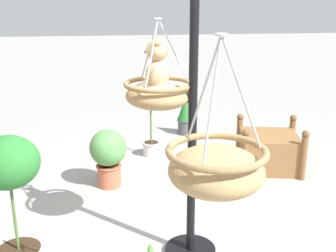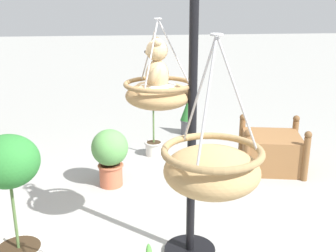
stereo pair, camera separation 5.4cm
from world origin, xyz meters
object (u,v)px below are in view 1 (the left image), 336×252
potted_plant_flowering_red (11,192)px  potted_plant_trailing_ivy (151,116)px  potted_plant_tall_leafy (185,115)px  hanging_basket_left_high (216,168)px  wooden_planter_box (269,150)px  potted_plant_fern_front (108,154)px  hanging_basket_with_teddy (159,93)px  teddy_bear (156,70)px  display_pole_central (191,180)px

potted_plant_flowering_red → potted_plant_trailing_ivy: (2.39, -1.28, -0.13)m
potted_plant_tall_leafy → potted_plant_trailing_ivy: bearing=144.1°
hanging_basket_left_high → potted_plant_trailing_ivy: size_ratio=0.85×
wooden_planter_box → potted_plant_tall_leafy: 1.71m
potted_plant_trailing_ivy → hanging_basket_left_high: bearing=-179.6°
potted_plant_fern_front → potted_plant_flowering_red: 1.67m
potted_plant_flowering_red → potted_plant_tall_leafy: size_ratio=1.91×
hanging_basket_left_high → potted_plant_flowering_red: (1.14, 1.31, -0.62)m
hanging_basket_with_teddy → potted_plant_flowering_red: size_ratio=0.61×
hanging_basket_with_teddy → potted_plant_trailing_ivy: 2.33m
hanging_basket_with_teddy → teddy_bear: hanging_basket_with_teddy is taller
potted_plant_flowering_red → potted_plant_trailing_ivy: bearing=-28.2°
hanging_basket_with_teddy → hanging_basket_left_high: 1.36m
display_pole_central → teddy_bear: bearing=61.1°
teddy_bear → potted_plant_trailing_ivy: bearing=-3.8°
hanging_basket_left_high → display_pole_central: bearing=-5.0°
hanging_basket_left_high → potted_plant_trailing_ivy: bearing=0.4°
teddy_bear → potted_plant_fern_front: 1.79m
display_pole_central → teddy_bear: (0.15, 0.27, 0.89)m
hanging_basket_with_teddy → display_pole_central: bearing=-121.0°
hanging_basket_left_high → wooden_planter_box: bearing=-26.3°
potted_plant_tall_leafy → potted_plant_flowering_red: bearing=149.6°
teddy_bear → potted_plant_tall_leafy: teddy_bear is taller
hanging_basket_with_teddy → potted_plant_flowering_red: hanging_basket_with_teddy is taller
display_pole_central → teddy_bear: display_pole_central is taller
display_pole_central → potted_plant_trailing_ivy: display_pole_central is taller
potted_plant_fern_front → potted_plant_flowering_red: (-1.48, 0.71, 0.30)m
hanging_basket_with_teddy → potted_plant_tall_leafy: (3.04, -0.74, -1.08)m
hanging_basket_with_teddy → hanging_basket_left_high: size_ratio=0.89×
teddy_bear → potted_plant_flowering_red: teddy_bear is taller
wooden_planter_box → potted_plant_trailing_ivy: 1.62m
teddy_bear → potted_plant_fern_front: (1.27, 0.43, -1.18)m
teddy_bear → potted_plant_flowering_red: (-0.21, 1.14, -0.88)m
hanging_basket_left_high → teddy_bear: bearing=7.1°
teddy_bear → potted_plant_trailing_ivy: 2.41m
potted_plant_tall_leafy → hanging_basket_with_teddy: bearing=166.2°
hanging_basket_with_teddy → teddy_bear: bearing=90.0°
display_pole_central → wooden_planter_box: size_ratio=2.53×
hanging_basket_with_teddy → potted_plant_fern_front: (1.27, 0.45, -0.99)m
hanging_basket_left_high → hanging_basket_with_teddy: bearing=6.1°
hanging_basket_left_high → potted_plant_fern_front: 2.84m
teddy_bear → hanging_basket_left_high: hanging_basket_left_high is taller
hanging_basket_left_high → potted_plant_tall_leafy: 4.54m
wooden_planter_box → potted_plant_fern_front: potted_plant_fern_front is taller
potted_plant_flowering_red → display_pole_central: bearing=-87.6°
wooden_planter_box → potted_plant_flowering_red: size_ratio=0.79×
display_pole_central → potted_plant_flowering_red: 1.41m
hanging_basket_with_teddy → potted_plant_fern_front: bearing=19.6°
teddy_bear → potted_plant_flowering_red: bearing=100.4°
teddy_bear → potted_plant_tall_leafy: (3.04, -0.77, -1.27)m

